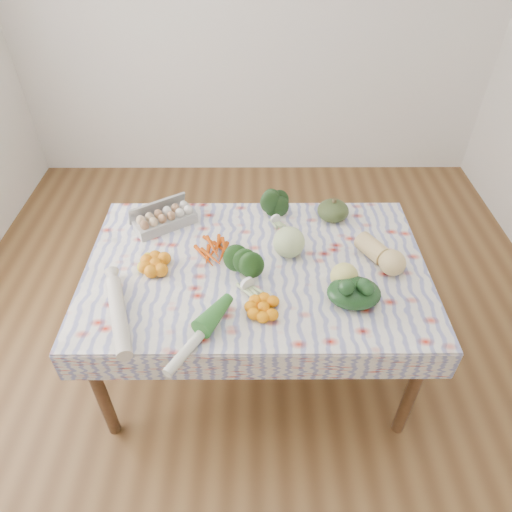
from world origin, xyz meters
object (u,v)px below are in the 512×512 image
cabbage (289,242)px  egg_carton (165,220)px  grapefruit (344,276)px  butternut_squash (382,253)px  dining_table (256,277)px  kabocha_squash (333,211)px

cabbage → egg_carton: bearing=160.1°
egg_carton → grapefruit: (0.88, -0.46, 0.02)m
grapefruit → butternut_squash: bearing=38.5°
cabbage → grapefruit: 0.33m
cabbage → butternut_squash: (0.44, -0.06, -0.01)m
egg_carton → dining_table: bearing=-65.7°
dining_table → grapefruit: bearing=-20.3°
grapefruit → dining_table: bearing=159.7°
cabbage → grapefruit: bearing=-43.6°
egg_carton → butternut_squash: 1.13m
dining_table → cabbage: bearing=26.1°
kabocha_squash → grapefruit: (-0.02, -0.52, 0.01)m
cabbage → butternut_squash: 0.45m
butternut_squash → grapefruit: size_ratio=2.18×
cabbage → grapefruit: size_ratio=1.24×
cabbage → grapefruit: cabbage is taller
dining_table → grapefruit: grapefruit is taller
dining_table → grapefruit: 0.45m
kabocha_squash → grapefruit: grapefruit is taller
butternut_squash → dining_table: bearing=150.4°
kabocha_squash → cabbage: 0.39m
dining_table → butternut_squash: size_ratio=5.79×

